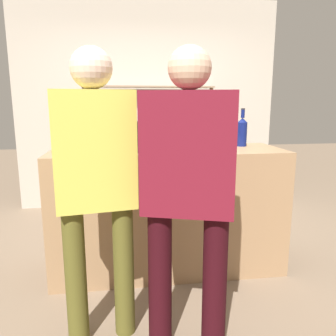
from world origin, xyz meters
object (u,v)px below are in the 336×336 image
object	(u,v)px
counter_bottle_0	(109,133)
wine_glass	(183,137)
ice_bucket	(130,137)
counter_bottle_2	(78,133)
customer_center	(188,184)
customer_left	(96,177)
counter_bottle_1	(242,131)

from	to	relation	value
counter_bottle_0	wine_glass	size ratio (longest dim) A/B	2.23
wine_glass	ice_bucket	bearing A→B (deg)	174.34
wine_glass	counter_bottle_2	bearing A→B (deg)	168.60
counter_bottle_0	wine_glass	world-z (taller)	counter_bottle_0
counter_bottle_2	ice_bucket	xyz separation A→B (m)	(0.42, -0.13, -0.02)
wine_glass	customer_center	xyz separation A→B (m)	(-0.13, -0.84, -0.17)
customer_center	counter_bottle_0	bearing A→B (deg)	40.31
counter_bottle_2	customer_center	distance (m)	1.25
ice_bucket	counter_bottle_0	bearing A→B (deg)	129.36
counter_bottle_2	ice_bucket	distance (m)	0.44
customer_left	customer_center	bearing A→B (deg)	-115.14
counter_bottle_0	customer_center	distance (m)	1.20
customer_center	wine_glass	bearing A→B (deg)	8.74
counter_bottle_2	customer_center	bearing A→B (deg)	-55.20
counter_bottle_2	counter_bottle_0	bearing A→B (deg)	18.61
ice_bucket	counter_bottle_1	bearing A→B (deg)	12.46
ice_bucket	counter_bottle_2	bearing A→B (deg)	163.10
counter_bottle_2	customer_left	world-z (taller)	customer_left
customer_left	counter_bottle_2	bearing A→B (deg)	4.34
counter_bottle_0	wine_glass	bearing A→B (deg)	-23.08
counter_bottle_0	customer_left	xyz separation A→B (m)	(-0.05, -0.94, -0.16)
customer_center	customer_left	bearing A→B (deg)	91.11
wine_glass	customer_center	world-z (taller)	customer_center
counter_bottle_0	customer_left	bearing A→B (deg)	-92.88
counter_bottle_1	customer_center	size ratio (longest dim) A/B	0.19
counter_bottle_1	counter_bottle_2	distance (m)	1.42
counter_bottle_2	wine_glass	world-z (taller)	counter_bottle_2
counter_bottle_0	counter_bottle_1	xyz separation A→B (m)	(1.17, 0.01, 0.00)
counter_bottle_2	wine_glass	size ratio (longest dim) A/B	2.37
counter_bottle_1	counter_bottle_2	bearing A→B (deg)	-176.19
counter_bottle_0	customer_left	distance (m)	0.96
counter_bottle_1	customer_left	world-z (taller)	customer_left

